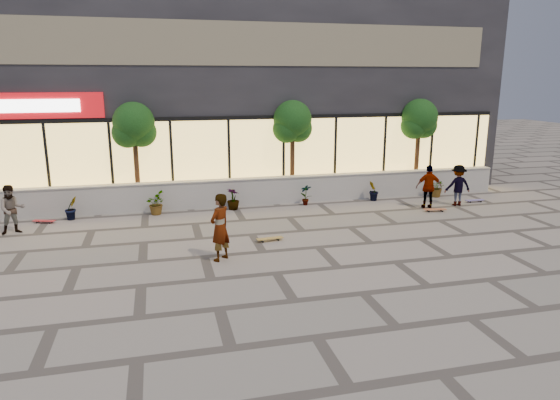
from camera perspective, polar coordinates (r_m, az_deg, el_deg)
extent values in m
plane|color=gray|center=(12.57, -0.41, -8.38)|extent=(80.00, 80.00, 0.00)
cube|color=beige|center=(19.01, -5.34, 0.81)|extent=(22.00, 0.35, 1.00)
cube|color=#B2AFA8|center=(18.90, -5.37, 2.34)|extent=(22.00, 0.42, 0.04)
cube|color=black|center=(23.99, -7.57, 12.47)|extent=(24.00, 9.00, 8.50)
cube|color=#EFC45F|center=(19.73, -5.84, 4.82)|extent=(23.04, 0.05, 3.00)
cube|color=black|center=(19.53, -5.94, 9.31)|extent=(23.04, 0.08, 0.15)
cube|color=red|center=(19.75, -26.81, 9.58)|extent=(5.00, 0.10, 0.90)
cube|color=white|center=(19.69, -26.85, 9.57)|extent=(3.40, 0.06, 0.45)
cube|color=brown|center=(19.54, -6.16, 17.38)|extent=(21.60, 0.05, 1.60)
imported|color=#133410|center=(18.54, -22.75, -0.85)|extent=(0.57, 0.57, 0.81)
imported|color=#133410|center=(18.30, -14.08, -0.36)|extent=(0.68, 0.77, 0.81)
imported|color=#133410|center=(18.48, -5.38, 0.13)|extent=(0.64, 0.64, 0.81)
imported|color=#133410|center=(19.08, 2.96, 0.61)|extent=(0.46, 0.35, 0.81)
imported|color=#133410|center=(20.06, 10.65, 1.03)|extent=(0.55, 0.57, 0.81)
imported|color=#133410|center=(21.36, 17.51, 1.40)|extent=(0.77, 0.84, 0.81)
cylinder|color=#442718|center=(19.30, -16.08, 3.92)|extent=(0.18, 0.18, 3.24)
sphere|color=#133410|center=(19.11, -16.39, 8.49)|extent=(1.50, 1.50, 1.50)
sphere|color=#133410|center=(19.11, -17.07, 7.36)|extent=(1.10, 1.10, 1.10)
sphere|color=#133410|center=(19.18, -15.56, 7.48)|extent=(1.10, 1.10, 1.10)
cylinder|color=#442718|center=(19.97, 1.42, 4.77)|extent=(0.18, 0.18, 3.24)
sphere|color=#133410|center=(19.79, 1.44, 9.20)|extent=(1.50, 1.50, 1.50)
sphere|color=#133410|center=(19.71, 0.77, 8.13)|extent=(1.10, 1.10, 1.10)
sphere|color=#133410|center=(19.94, 2.10, 8.19)|extent=(1.10, 1.10, 1.10)
cylinder|color=#442718|center=(22.06, 15.39, 5.13)|extent=(0.18, 0.18, 3.24)
sphere|color=#133410|center=(21.89, 15.65, 9.14)|extent=(1.50, 1.50, 1.50)
sphere|color=#133410|center=(21.76, 15.08, 8.19)|extent=(1.10, 1.10, 1.10)
sphere|color=#133410|center=(22.09, 16.10, 8.21)|extent=(1.10, 1.10, 1.10)
imported|color=silver|center=(13.27, -6.88, -3.11)|extent=(0.78, 0.77, 1.82)
imported|color=tan|center=(17.57, -28.30, -0.96)|extent=(0.90, 0.80, 1.55)
imported|color=white|center=(19.32, 16.64, 1.45)|extent=(1.02, 0.61, 1.63)
imported|color=maroon|center=(20.11, 19.66, 1.59)|extent=(1.06, 0.67, 1.56)
cube|color=olive|center=(14.93, -1.17, -4.40)|extent=(0.82, 0.29, 0.02)
cylinder|color=black|center=(15.09, -0.37, -4.43)|extent=(0.06, 0.04, 0.06)
cylinder|color=black|center=(14.96, -0.18, -4.59)|extent=(0.06, 0.04, 0.06)
cylinder|color=black|center=(14.94, -2.15, -4.63)|extent=(0.06, 0.04, 0.06)
cylinder|color=black|center=(14.81, -1.98, -4.80)|extent=(0.06, 0.04, 0.06)
cube|color=red|center=(18.54, -25.36, -2.15)|extent=(0.77, 0.43, 0.02)
cylinder|color=black|center=(18.49, -24.63, -2.29)|extent=(0.06, 0.04, 0.05)
cylinder|color=black|center=(18.38, -24.83, -2.40)|extent=(0.06, 0.04, 0.05)
cylinder|color=black|center=(18.73, -25.84, -2.23)|extent=(0.06, 0.04, 0.05)
cylinder|color=black|center=(18.62, -26.05, -2.34)|extent=(0.06, 0.04, 0.05)
cube|color=#995132|center=(19.04, 17.30, -1.02)|extent=(0.84, 0.34, 0.02)
cylinder|color=black|center=(19.21, 17.90, -1.12)|extent=(0.06, 0.04, 0.06)
cylinder|color=black|center=(19.08, 18.06, -1.23)|extent=(0.06, 0.04, 0.06)
cylinder|color=black|center=(19.03, 16.50, -1.16)|extent=(0.06, 0.04, 0.06)
cylinder|color=black|center=(18.89, 16.65, -1.27)|extent=(0.06, 0.04, 0.06)
cube|color=#61579F|center=(21.01, 21.36, -0.01)|extent=(0.76, 0.20, 0.02)
cylinder|color=black|center=(21.22, 21.76, -0.07)|extent=(0.05, 0.03, 0.05)
cylinder|color=black|center=(21.11, 21.97, -0.16)|extent=(0.05, 0.03, 0.05)
cylinder|color=black|center=(20.95, 20.71, -0.15)|extent=(0.05, 0.03, 0.05)
cylinder|color=black|center=(20.84, 20.92, -0.24)|extent=(0.05, 0.03, 0.05)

